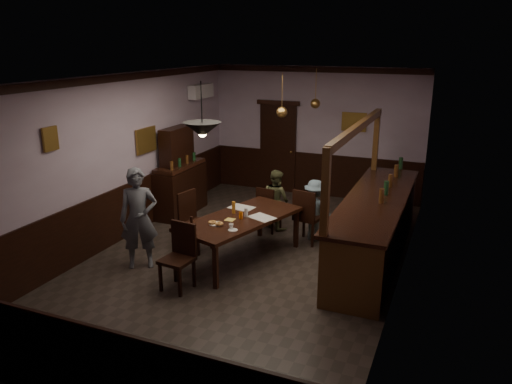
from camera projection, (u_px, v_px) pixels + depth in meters
The scene contains 31 objects.
room at pixel (246, 172), 8.07m from camera, with size 5.01×8.01×3.01m.
dining_table at pixel (240, 221), 8.25m from camera, with size 1.61×2.40×0.75m.
chair_far_left at pixel (268, 208), 9.52m from camera, with size 0.44×0.44×0.89m.
chair_far_right at pixel (307, 214), 8.93m from camera, with size 0.51×0.51×1.02m.
chair_near at pixel (180, 253), 7.34m from camera, with size 0.47×0.47×1.00m.
chair_side at pixel (192, 218), 8.71m from camera, with size 0.53×0.53×1.04m.
person_standing at pixel (139, 219), 7.94m from camera, with size 0.60×0.40×1.65m, color #53565F.
person_seated_left at pixel (276, 199), 9.69m from camera, with size 0.57×0.45×1.18m, color brown.
person_seated_right at pixel (315, 210), 9.15m from camera, with size 0.73×0.42×1.13m, color slate.
newspaper_left at pixel (242, 208), 8.69m from camera, with size 0.42×0.30×0.01m, color silver.
newspaper_right at pixel (262, 217), 8.20m from camera, with size 0.42×0.30×0.01m, color silver.
napkin at pixel (230, 220), 8.11m from camera, with size 0.15×0.15×0.00m, color #DABD50.
saucer at pixel (233, 230), 7.65m from camera, with size 0.15×0.15×0.01m, color white.
coffee_cup at pixel (231, 226), 7.69m from camera, with size 0.08×0.08×0.07m, color white.
pastry_plate at pixel (216, 224), 7.91m from camera, with size 0.22×0.22×0.01m, color white.
pastry_ring_a at pixel (212, 222), 7.89m from camera, with size 0.13×0.13×0.04m, color #C68C47.
pastry_ring_b at pixel (219, 224), 7.84m from camera, with size 0.13×0.13×0.04m, color #C68C47.
soda_can at pixel (241, 215), 8.14m from camera, with size 0.07×0.07×0.12m, color orange.
beer_glass at pixel (234, 207), 8.40m from camera, with size 0.06×0.06×0.20m, color #BF721E.
water_glass at pixel (246, 212), 8.23m from camera, with size 0.06×0.06×0.15m, color silver.
pepper_mill at pixel (191, 221), 7.86m from camera, with size 0.04×0.04×0.14m, color black.
sideboard at pixel (180, 180), 10.48m from camera, with size 0.50×1.40×1.84m.
bar_counter at pixel (375, 226), 8.31m from camera, with size 0.95×4.06×2.28m.
door_back at pixel (278, 148), 12.02m from camera, with size 0.90×0.06×2.10m, color black.
ac_unit at pixel (201, 91), 11.23m from camera, with size 0.20×0.85×0.30m.
picture_left_small at pixel (50, 139), 7.37m from camera, with size 0.04×0.28×0.36m.
picture_left_large at pixel (146, 140), 9.62m from camera, with size 0.04×0.62×0.48m.
picture_back at pixel (354, 122), 11.15m from camera, with size 0.55×0.04×0.42m.
pendant_iron at pixel (202, 130), 7.19m from camera, with size 0.56×0.56×0.80m.
pendant_brass_mid at pixel (282, 112), 9.03m from camera, with size 0.20×0.20×0.81m.
pendant_brass_far at pixel (315, 104), 10.26m from camera, with size 0.20×0.20×0.81m.
Camera 1 is at (3.15, -7.15, 3.54)m, focal length 35.00 mm.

